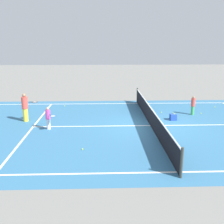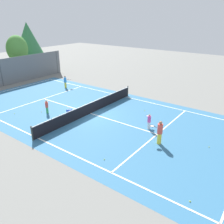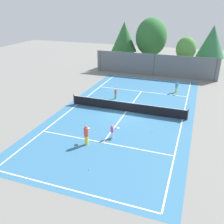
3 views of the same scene
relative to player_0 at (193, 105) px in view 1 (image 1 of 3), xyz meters
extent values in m
plane|color=slate|center=(2.21, -3.04, -0.61)|extent=(80.00, 80.00, 0.00)
cube|color=teal|center=(2.21, -3.04, -0.61)|extent=(13.00, 25.00, 0.00)
cube|color=white|center=(-3.29, -3.04, -0.60)|extent=(0.10, 24.00, 0.01)
cube|color=white|center=(7.71, -3.04, -0.60)|extent=(0.10, 24.00, 0.01)
cube|color=white|center=(2.21, -9.44, -0.60)|extent=(11.00, 0.10, 0.01)
cube|color=white|center=(2.21, -3.04, -0.60)|extent=(0.10, 12.80, 0.01)
cylinder|color=#333833|center=(-3.69, -3.04, -0.06)|extent=(0.10, 0.10, 1.10)
cylinder|color=#333833|center=(8.11, -3.04, -0.06)|extent=(0.10, 0.10, 1.10)
cube|color=black|center=(2.21, -3.04, -0.13)|extent=(11.80, 0.03, 0.95)
cube|color=white|center=(2.21, -3.04, 0.37)|extent=(11.80, 0.04, 0.05)
cylinder|color=#3FA559|center=(0.00, 0.00, -0.33)|extent=(0.20, 0.20, 0.55)
cylinder|color=#E54C3F|center=(0.00, 0.00, 0.19)|extent=(0.25, 0.25, 0.48)
sphere|color=#A37556|center=(0.00, 0.00, 0.50)|extent=(0.15, 0.15, 0.15)
cylinder|color=silver|center=(2.63, -8.52, -0.33)|extent=(0.20, 0.20, 0.56)
cylinder|color=#D14799|center=(2.63, -8.52, 0.19)|extent=(0.25, 0.25, 0.49)
sphere|color=tan|center=(2.63, -8.52, 0.51)|extent=(0.15, 0.15, 0.15)
cylinder|color=black|center=(2.84, -8.34, 0.21)|extent=(0.18, 0.15, 0.03)
torus|color=blue|center=(3.04, -8.19, 0.21)|extent=(0.46, 0.46, 0.03)
cylinder|color=silver|center=(3.04, -8.19, 0.21)|extent=(0.39, 0.39, 0.00)
cylinder|color=yellow|center=(1.11, -10.11, -0.23)|extent=(0.28, 0.28, 0.76)
cylinder|color=#E54C3F|center=(1.11, -10.11, 0.49)|extent=(0.35, 0.35, 0.67)
sphere|color=#A37556|center=(1.11, -10.11, 0.93)|extent=(0.21, 0.21, 0.21)
cylinder|color=black|center=(1.10, -9.78, 0.52)|extent=(0.04, 0.20, 0.03)
torus|color=black|center=(1.09, -9.53, 0.52)|extent=(0.34, 0.34, 0.03)
cylinder|color=silver|center=(1.09, -9.53, 0.52)|extent=(0.28, 0.28, 0.00)
cube|color=blue|center=(1.16, -1.53, -0.43)|extent=(0.38, 0.36, 0.36)
sphere|color=#CCE533|center=(1.08, -1.53, -0.22)|extent=(0.07, 0.07, 0.07)
sphere|color=#CCE533|center=(1.23, -1.47, -0.22)|extent=(0.07, 0.07, 0.07)
sphere|color=#CCE533|center=(-0.17, 0.62, -0.58)|extent=(0.07, 0.07, 0.07)
sphere|color=#CCE533|center=(1.20, -2.73, -0.58)|extent=(0.07, 0.07, 0.07)
sphere|color=#CCE533|center=(-2.56, -8.37, -0.58)|extent=(0.07, 0.07, 0.07)
sphere|color=#CCE533|center=(5.53, -6.54, -0.58)|extent=(0.07, 0.07, 0.07)
sphere|color=#CCE533|center=(-1.83, 2.18, -0.58)|extent=(0.07, 0.07, 0.07)
sphere|color=#CCE533|center=(-0.47, -1.87, -0.58)|extent=(0.07, 0.07, 0.07)
camera|label=1|loc=(16.41, -5.67, 3.89)|focal=43.67mm
camera|label=2|loc=(-11.54, -15.65, 7.31)|focal=37.17mm
camera|label=3|loc=(8.49, -24.86, 9.50)|focal=39.46mm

